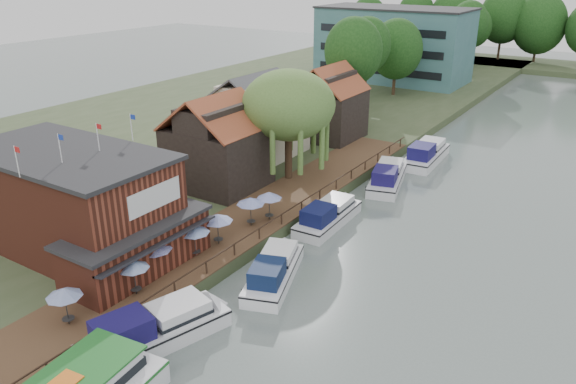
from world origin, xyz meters
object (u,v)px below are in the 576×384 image
Objects in this scene: cruiser_0 at (155,325)px; cruiser_2 at (328,212)px; umbrella_4 at (218,229)px; cruiser_1 at (274,267)px; pub at (89,206)px; cottage_a at (217,141)px; umbrella_2 at (155,258)px; umbrella_1 at (135,277)px; cruiser_4 at (426,151)px; umbrella_5 at (251,211)px; cruiser_3 at (388,174)px; hotel_block at (393,44)px; cottage_b at (255,114)px; umbrella_3 at (195,241)px; cottage_c at (329,102)px; umbrella_0 at (66,306)px; willow at (289,126)px; umbrella_6 at (269,206)px.

cruiser_2 is at bearing 105.13° from cruiser_0.
umbrella_4 is 5.49m from cruiser_1.
pub is 9.08m from umbrella_4.
umbrella_2 is at bearing -64.85° from cottage_a.
cruiser_0 is at bearing -27.98° from umbrella_1.
cruiser_0 is 0.99× the size of cruiser_4.
umbrella_4 is 1.00× the size of umbrella_5.
umbrella_2 is (-0.69, 2.42, 0.00)m from umbrella_1.
umbrella_5 is at bearing 54.44° from pub.
umbrella_5 is at bearing -119.92° from cruiser_3.
hotel_block is 77.52m from cruiser_0.
cruiser_4 is at bearing 30.96° from cottage_b.
hotel_block is 10.69× the size of umbrella_3.
hotel_block is at bearing 97.13° from cottage_a.
cottage_c reaches higher than umbrella_0.
willow reaches higher than umbrella_3.
cruiser_4 is at bearing 81.89° from umbrella_1.
cruiser_1 is (5.29, 7.44, -1.21)m from umbrella_1.
umbrella_1 is at bearing 168.84° from cruiser_0.
hotel_block is at bearing 98.06° from cruiser_3.
cruiser_1 is (8.46, -14.86, -5.13)m from willow.
cottage_c is 22.23m from cruiser_2.
cottage_b reaches higher than umbrella_6.
cottage_b is at bearing 118.90° from umbrella_4.
pub reaches higher than umbrella_6.
umbrella_1 is 2.51m from umbrella_2.
umbrella_0 is (2.31, -26.61, -3.93)m from willow.
willow is 25.52m from cruiser_0.
cruiser_4 is at bearing 70.47° from cruiser_1.
umbrella_3 is at bearing -79.75° from willow.
umbrella_0 is at bearing -91.50° from umbrella_2.
umbrella_2 reaches higher than cruiser_3.
umbrella_3 is at bearing 27.59° from pub.
umbrella_0 is at bearing -133.34° from cruiser_0.
cottage_c is 34.54m from umbrella_2.
umbrella_5 is at bearing 87.14° from umbrella_3.
cruiser_4 is at bearing 78.45° from umbrella_5.
cruiser_3 is (3.81, 14.67, -1.13)m from umbrella_6.
umbrella_5 is at bearing -127.63° from cruiser_2.
cruiser_4 is (-0.04, 29.41, 0.15)m from cruiser_1.
cottage_c is (8.00, -37.00, -1.90)m from hotel_block.
cruiser_3 is 0.95× the size of cruiser_4.
cottage_b is 4.04× the size of umbrella_1.
cottage_b is 29.46m from umbrella_1.
cruiser_2 is at bearing -107.55° from cruiser_3.
cottage_a reaches higher than umbrella_2.
umbrella_2 is at bearing -96.61° from umbrella_4.
umbrella_3 is at bearing 81.08° from umbrella_2.
cruiser_3 is at bearing 104.81° from cruiser_0.
cruiser_2 is (0.56, 19.09, -0.11)m from cruiser_0.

